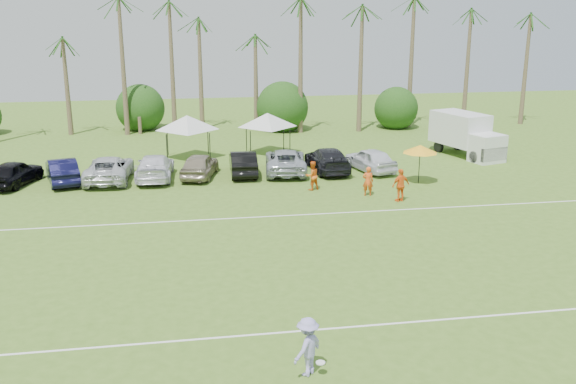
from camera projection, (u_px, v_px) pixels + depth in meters
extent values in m
plane|color=#476B20|center=(280.00, 367.00, 18.61)|extent=(120.00, 120.00, 0.00)
cube|color=white|center=(271.00, 333.00, 20.50)|extent=(80.00, 0.10, 0.01)
cube|color=white|center=(237.00, 218.00, 31.89)|extent=(80.00, 0.10, 0.01)
cone|color=brown|center=(60.00, 75.00, 51.41)|extent=(0.44, 0.44, 10.00)
cone|color=brown|center=(111.00, 68.00, 51.90)|extent=(0.44, 0.44, 11.00)
cone|color=brown|center=(162.00, 85.00, 52.94)|extent=(0.44, 0.44, 8.00)
cone|color=brown|center=(211.00, 78.00, 53.44)|extent=(0.44, 0.44, 9.00)
cone|color=brown|center=(258.00, 72.00, 53.94)|extent=(0.44, 0.44, 10.00)
cone|color=brown|center=(305.00, 65.00, 54.43)|extent=(0.44, 0.44, 11.00)
cone|color=brown|center=(361.00, 82.00, 55.63)|extent=(0.44, 0.44, 8.00)
cone|color=brown|center=(416.00, 75.00, 56.28)|extent=(0.44, 0.44, 9.00)
cone|color=brown|center=(470.00, 68.00, 56.94)|extent=(0.44, 0.44, 10.00)
cone|color=brown|center=(513.00, 62.00, 57.43)|extent=(0.44, 0.44, 11.00)
cylinder|color=brown|center=(141.00, 124.00, 54.48)|extent=(0.30, 0.30, 1.40)
sphere|color=#183F11|center=(140.00, 111.00, 54.18)|extent=(4.00, 4.00, 4.00)
cylinder|color=brown|center=(280.00, 120.00, 56.37)|extent=(0.30, 0.30, 1.40)
sphere|color=#183F11|center=(280.00, 107.00, 56.07)|extent=(4.00, 4.00, 4.00)
cylinder|color=brown|center=(389.00, 117.00, 57.95)|extent=(0.30, 0.30, 1.40)
sphere|color=#183F11|center=(390.00, 105.00, 57.65)|extent=(4.00, 4.00, 4.00)
imported|color=#F5571B|center=(368.00, 181.00, 35.59)|extent=(0.67, 0.51, 1.65)
imported|color=orange|center=(312.00, 176.00, 36.71)|extent=(0.99, 0.88, 1.69)
imported|color=orange|center=(401.00, 185.00, 34.49)|extent=(1.14, 0.73, 1.80)
cube|color=silver|center=(460.00, 128.00, 45.73)|extent=(3.36, 4.62, 2.25)
cube|color=silver|center=(487.00, 148.00, 43.49)|extent=(2.45, 2.15, 1.89)
cube|color=black|center=(494.00, 154.00, 42.98)|extent=(2.06, 0.86, 0.90)
cube|color=#E5590C|center=(472.00, 133.00, 46.33)|extent=(0.44, 1.38, 0.81)
cylinder|color=black|center=(475.00, 157.00, 43.41)|extent=(0.49, 0.85, 0.81)
cylinder|color=black|center=(495.00, 154.00, 44.18)|extent=(0.49, 0.85, 0.81)
cylinder|color=black|center=(439.00, 147.00, 46.67)|extent=(0.49, 0.85, 0.81)
cylinder|color=black|center=(458.00, 144.00, 47.44)|extent=(0.49, 0.85, 0.81)
cylinder|color=black|center=(167.00, 150.00, 42.77)|extent=(0.06, 0.06, 2.04)
cylinder|color=black|center=(210.00, 148.00, 43.22)|extent=(0.06, 0.06, 2.04)
cylinder|color=black|center=(168.00, 141.00, 45.48)|extent=(0.06, 0.06, 2.04)
cylinder|color=black|center=(208.00, 140.00, 45.93)|extent=(0.06, 0.06, 2.04)
pyramid|color=silver|center=(187.00, 115.00, 43.79)|extent=(4.40, 4.40, 1.02)
cylinder|color=black|center=(250.00, 145.00, 44.35)|extent=(0.06, 0.06, 1.98)
cylinder|color=black|center=(290.00, 144.00, 44.78)|extent=(0.06, 0.06, 1.98)
cylinder|color=black|center=(246.00, 137.00, 46.98)|extent=(0.06, 0.06, 1.98)
cylinder|color=black|center=(284.00, 136.00, 47.41)|extent=(0.06, 0.06, 1.98)
pyramid|color=silver|center=(267.00, 113.00, 45.34)|extent=(4.28, 4.28, 0.99)
cylinder|color=black|center=(419.00, 166.00, 38.07)|extent=(0.05, 0.05, 2.09)
cone|color=#FFB01A|center=(420.00, 149.00, 37.78)|extent=(2.09, 2.09, 0.48)
imported|color=#A29ADB|center=(308.00, 347.00, 17.99)|extent=(1.26, 1.24, 1.74)
cylinder|color=white|center=(321.00, 363.00, 18.06)|extent=(0.27, 0.27, 0.03)
imported|color=black|center=(14.00, 173.00, 37.71)|extent=(3.00, 4.75, 1.51)
imported|color=black|center=(62.00, 171.00, 38.25)|extent=(2.73, 4.83, 1.51)
imported|color=silver|center=(109.00, 169.00, 38.74)|extent=(2.75, 5.53, 1.51)
imported|color=white|center=(155.00, 167.00, 39.17)|extent=(2.38, 5.29, 1.51)
imported|color=gray|center=(200.00, 165.00, 39.58)|extent=(2.81, 4.72, 1.51)
imported|color=black|center=(243.00, 163.00, 40.22)|extent=(1.76, 4.62, 1.51)
imported|color=#A3AAB2|center=(286.00, 161.00, 40.71)|extent=(3.17, 5.69, 1.51)
imported|color=black|center=(327.00, 159.00, 41.10)|extent=(2.33, 5.27, 1.51)
imported|color=white|center=(370.00, 159.00, 41.09)|extent=(2.79, 4.71, 1.51)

